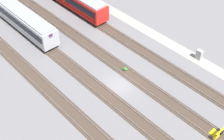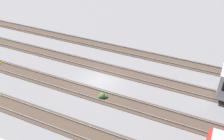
% 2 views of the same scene
% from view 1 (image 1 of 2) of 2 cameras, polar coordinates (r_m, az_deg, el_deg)
% --- Properties ---
extents(ground_plane, '(400.00, 400.00, 0.00)m').
position_cam_1_polar(ground_plane, '(42.84, 1.27, -2.72)').
color(ground_plane, slate).
extents(service_walkway, '(54.00, 2.00, 0.01)m').
position_cam_1_polar(service_walkway, '(50.19, 11.65, 4.10)').
color(service_walkway, '#9E9E93').
rests_on(service_walkway, ground).
extents(rail_track_nearest, '(90.00, 2.23, 0.21)m').
position_cam_1_polar(rail_track_nearest, '(47.16, 8.14, 1.83)').
color(rail_track_nearest, '#47382D').
rests_on(rail_track_nearest, ground).
extents(rail_track_near_inner, '(90.00, 2.24, 0.21)m').
position_cam_1_polar(rail_track_near_inner, '(44.16, 3.71, -1.08)').
color(rail_track_near_inner, '#47382D').
rests_on(rail_track_near_inner, ground).
extents(rail_track_middle, '(90.00, 2.24, 0.21)m').
position_cam_1_polar(rail_track_middle, '(41.58, -1.32, -4.37)').
color(rail_track_middle, '#47382D').
rests_on(rail_track_middle, ground).
extents(rail_track_far_inner, '(90.00, 2.23, 0.21)m').
position_cam_1_polar(rail_track_far_inner, '(39.52, -7.01, -8.01)').
color(rail_track_far_inner, '#47382D').
rests_on(rail_track_far_inner, ground).
extents(subway_car_front_row_rightmost, '(18.02, 2.95, 3.70)m').
position_cam_1_polar(subway_car_front_row_rightmost, '(54.63, -16.39, 9.21)').
color(subway_car_front_row_rightmost, '#ADAFB7').
rests_on(subway_car_front_row_rightmost, ground).
extents(bumper_stop_near_inner_track, '(1.38, 2.01, 1.22)m').
position_cam_1_polar(bumper_stop_near_inner_track, '(38.84, 18.78, -10.88)').
color(bumper_stop_near_inner_track, yellow).
rests_on(bumper_stop_near_inner_track, ground).
extents(electrical_cabinet, '(0.90, 0.73, 1.60)m').
position_cam_1_polar(electrical_cabinet, '(48.24, 15.68, 2.72)').
color(electrical_cabinet, '#9E9E99').
rests_on(electrical_cabinet, ground).
extents(weed_clump, '(0.92, 0.70, 0.64)m').
position_cam_1_polar(weed_clump, '(44.92, 2.38, 0.23)').
color(weed_clump, '#427033').
rests_on(weed_clump, ground).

